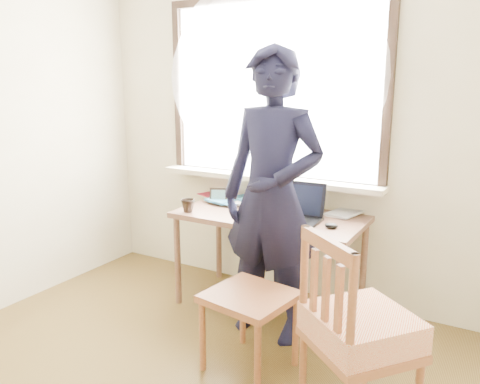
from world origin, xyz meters
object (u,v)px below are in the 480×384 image
Objects in this scene: desk at (269,224)px; mug_white at (275,202)px; person at (272,197)px; work_chair at (250,305)px; laptop at (295,211)px; mug_dark at (188,206)px; side_chair at (358,331)px.

desk is 11.75× the size of mug_white.
desk is at bearing 120.71° from person.
laptop is at bearing 93.32° from work_chair.
laptop is 0.33m from mug_white.
work_chair is at bearing -32.66° from mug_dark.
mug_dark is (-0.55, -0.24, 0.12)m from desk.
mug_dark is at bearing -140.56° from mug_white.
work_chair is at bearing -86.68° from laptop.
mug_dark is 1.67m from side_chair.
desk is 0.84m from work_chair.
desk is at bearing 23.82° from mug_dark.
desk is at bearing 172.77° from laptop.
mug_white is at bearing 130.89° from side_chair.
person reaches higher than laptop.
laptop is (0.21, -0.03, 0.13)m from desk.
mug_white reaches higher than desk.
mug_white is at bearing 141.18° from laptop.
person is (0.73, -0.08, 0.17)m from mug_dark.
person is at bearing 100.38° from work_chair.
work_chair is 0.28× the size of person.
mug_white reaches higher than work_chair.
desk is 0.47m from person.
person is (-0.76, 0.63, 0.42)m from side_chair.
laptop is 0.80m from mug_dark.
person is at bearing -66.68° from mug_white.
side_chair is 0.53× the size of person.
laptop is at bearing 128.05° from side_chair.
mug_white is 0.57m from person.
work_chair is at bearing -77.29° from person.
mug_white is (-0.25, 0.20, -0.01)m from laptop.
side_chair is (1.49, -0.71, -0.25)m from mug_dark.
side_chair reaches higher than mug_white.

